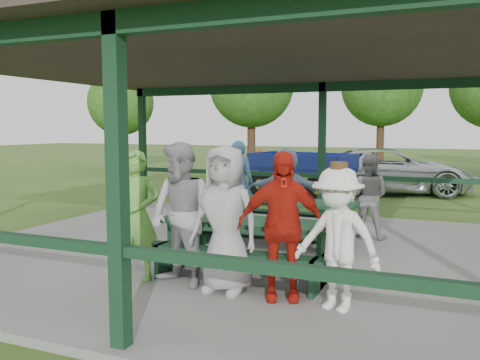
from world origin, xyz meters
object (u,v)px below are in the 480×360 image
at_px(contestant_red, 281,226).
at_px(farm_trailer, 302,174).
at_px(contestant_grey_left, 181,215).
at_px(spectator_grey, 368,196).
at_px(pickup_truck, 390,171).
at_px(spectator_blue, 238,182).
at_px(spectator_lblue, 286,191).
at_px(contestant_grey_mid, 225,219).
at_px(picnic_table_far, 279,215).
at_px(picnic_table_near, 249,240).
at_px(contestant_green, 136,215).
at_px(contestant_white_fedora, 337,239).

height_order(contestant_red, farm_trailer, contestant_red).
relative_size(contestant_grey_left, spectator_grey, 1.19).
bearing_deg(pickup_truck, spectator_blue, 147.85).
bearing_deg(contestant_grey_left, spectator_lblue, 104.55).
distance_m(contestant_grey_left, contestant_grey_mid, 0.60).
xyz_separation_m(picnic_table_far, contestant_red, (0.96, -2.79, 0.39)).
bearing_deg(contestant_red, pickup_truck, 70.47).
relative_size(contestant_red, spectator_blue, 1.00).
xyz_separation_m(contestant_grey_mid, spectator_blue, (-1.61, 4.19, -0.03)).
distance_m(picnic_table_near, contestant_green, 1.55).
xyz_separation_m(contestant_white_fedora, pickup_truck, (-0.72, 11.19, -0.18)).
bearing_deg(spectator_grey, farm_trailer, -59.44).
relative_size(spectator_lblue, pickup_truck, 0.31).
distance_m(picnic_table_far, contestant_white_fedora, 3.33).
bearing_deg(picnic_table_near, spectator_grey, 69.13).
height_order(contestant_red, pickup_truck, contestant_red).
bearing_deg(contestant_red, picnic_table_far, 89.22).
bearing_deg(pickup_truck, contestant_green, 156.14).
height_order(contestant_grey_mid, pickup_truck, contestant_grey_mid).
bearing_deg(picnic_table_far, spectator_blue, 134.47).
bearing_deg(contestant_green, contestant_grey_left, -11.96).
distance_m(contestant_red, contestant_white_fedora, 0.69).
height_order(contestant_white_fedora, spectator_blue, spectator_blue).
relative_size(contestant_green, pickup_truck, 0.33).
bearing_deg(spectator_grey, contestant_green, 61.06).
relative_size(picnic_table_near, picnic_table_far, 0.93).
bearing_deg(spectator_lblue, pickup_truck, -98.33).
bearing_deg(pickup_truck, contestant_grey_mid, 162.64).
distance_m(pickup_truck, farm_trailer, 2.99).
distance_m(contestant_grey_left, spectator_blue, 4.33).
height_order(picnic_table_near, spectator_blue, spectator_blue).
height_order(contestant_red, spectator_lblue, contestant_red).
height_order(contestant_grey_mid, spectator_grey, contestant_grey_mid).
bearing_deg(contestant_white_fedora, picnic_table_far, 134.77).
height_order(contestant_green, contestant_white_fedora, contestant_green).
distance_m(contestant_red, spectator_lblue, 3.69).
bearing_deg(spectator_blue, spectator_grey, 159.80).
distance_m(picnic_table_near, spectator_grey, 3.18).
xyz_separation_m(contestant_grey_left, spectator_grey, (1.72, 3.78, -0.15)).
bearing_deg(spectator_grey, picnic_table_near, 72.74).
xyz_separation_m(picnic_table_near, picnic_table_far, (-0.24, 2.00, 0.01)).
bearing_deg(contestant_white_fedora, contestant_grey_mid, -168.06).
bearing_deg(spectator_lblue, spectator_blue, -27.76).
height_order(spectator_lblue, spectator_grey, spectator_lblue).
xyz_separation_m(spectator_blue, pickup_truck, (2.28, 6.92, -0.25)).
bearing_deg(contestant_grey_mid, farm_trailer, 103.24).
height_order(picnic_table_near, contestant_red, contestant_red).
bearing_deg(spectator_lblue, contestant_white_fedora, 114.95).
bearing_deg(contestant_green, picnic_table_far, 59.24).
xyz_separation_m(contestant_grey_mid, contestant_white_fedora, (1.39, -0.08, -0.10)).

